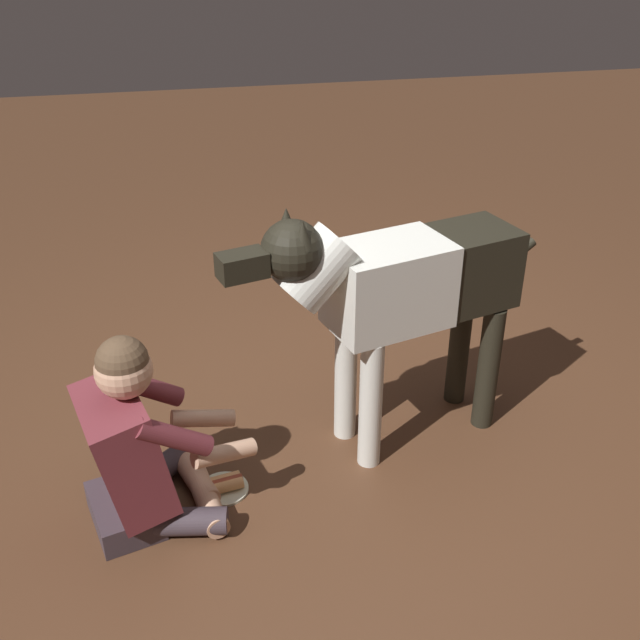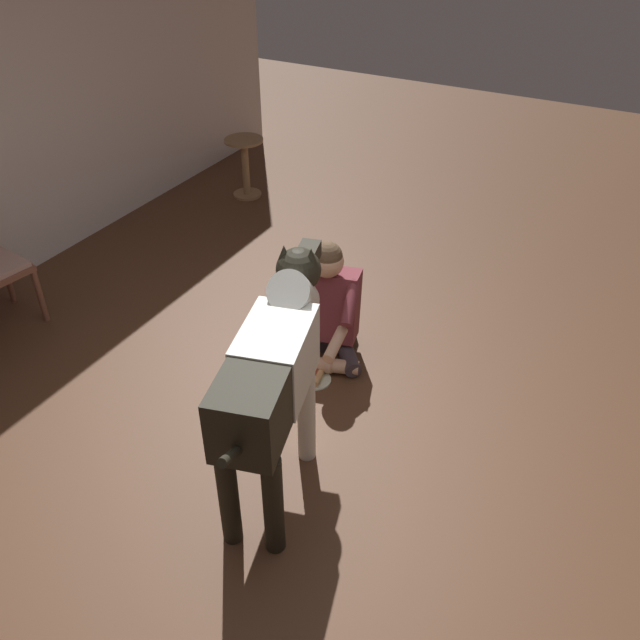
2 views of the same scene
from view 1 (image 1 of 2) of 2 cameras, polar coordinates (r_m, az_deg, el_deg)
The scene contains 4 objects.
ground_plane at distance 3.57m, azimuth 1.83°, elevation -8.43°, with size 14.55×14.55×0.00m, color #51321F.
person_sitting_on_floor at distance 3.01m, azimuth -13.48°, elevation -9.39°, with size 0.70×0.58×0.83m.
large_dog at distance 3.15m, azimuth 6.04°, elevation 2.26°, with size 1.45×0.54×1.18m.
hot_dog_on_plate at distance 3.27m, azimuth -7.29°, elevation -12.26°, with size 0.21×0.21×0.06m.
Camera 1 is at (0.68, 2.73, 2.20)m, focal length 42.45 mm.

